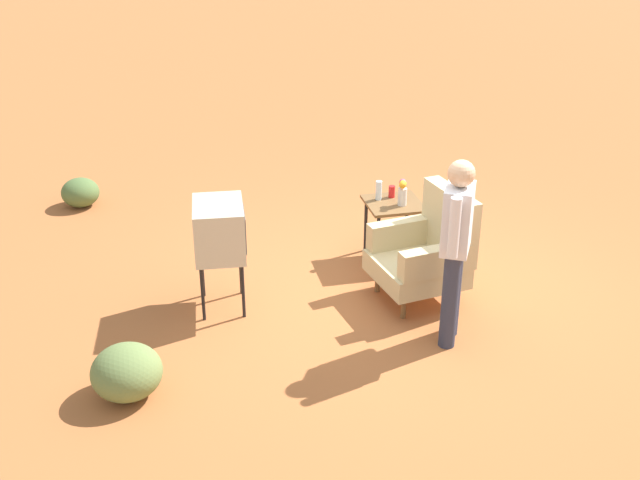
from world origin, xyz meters
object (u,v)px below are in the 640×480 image
Objects in this scene: armchair at (427,250)px; person_standing at (456,242)px; flower_vase at (403,191)px; bottle_short_clear at (379,190)px; tv_on_stand at (219,230)px; soda_can_red at (392,192)px; side_table at (393,211)px.

armchair is 0.86m from person_standing.
armchair is at bearing -0.07° from flower_vase.
flower_vase is at bearing 44.99° from bottle_short_clear.
armchair is 1.92m from tv_on_stand.
soda_can_red is at bearing 179.65° from person_standing.
person_standing is at bearing -3.78° from armchair.
bottle_short_clear is at bearing -168.89° from armchair.
tv_on_stand is at bearing -118.34° from person_standing.
tv_on_stand reaches higher than side_table.
bottle_short_clear is 0.27m from flower_vase.
side_table is at bearing -7.81° from soda_can_red.
person_standing reaches higher than armchair.
armchair reaches higher than tv_on_stand.
flower_vase reaches higher than soda_can_red.
tv_on_stand is 8.44× the size of soda_can_red.
person_standing reaches higher than bottle_short_clear.
bottle_short_clear is at bearing 112.85° from tv_on_stand.
armchair is 1.01m from soda_can_red.
soda_can_red is at bearing 101.96° from bottle_short_clear.
tv_on_stand is 0.63× the size of person_standing.
person_standing reaches higher than soda_can_red.
person_standing is 1.72m from bottle_short_clear.
armchair is 5.30× the size of bottle_short_clear.
armchair is at bearing 82.53° from tv_on_stand.
tv_on_stand reaches higher than bottle_short_clear.
armchair is 0.65× the size of person_standing.
tv_on_stand is (0.61, -1.82, 0.25)m from side_table.
tv_on_stand is 1.99m from soda_can_red.
side_table is 1.64m from person_standing.
side_table is (-0.85, -0.06, 0.04)m from armchair.
flower_vase is at bearing 35.21° from side_table.
soda_can_red is 0.16m from bottle_short_clear.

